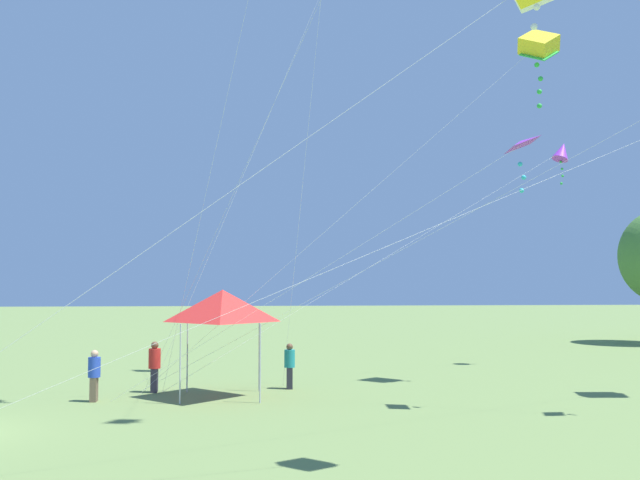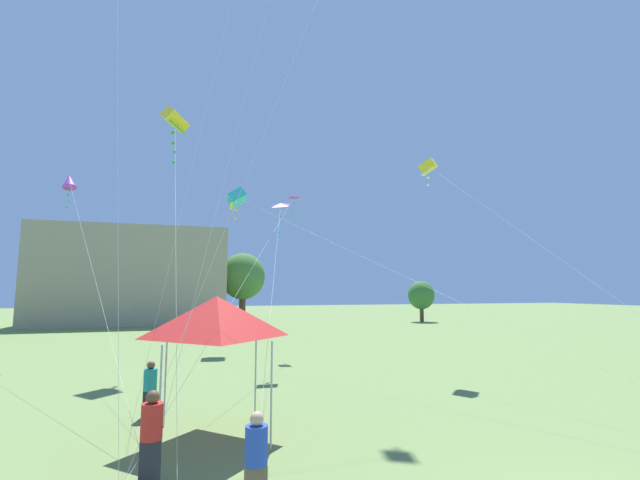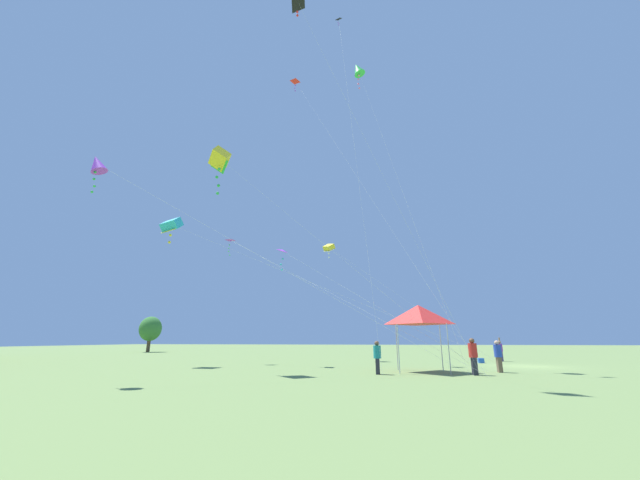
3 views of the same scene
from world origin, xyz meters
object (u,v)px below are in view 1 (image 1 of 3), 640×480
(festival_tent, at_px, (222,306))
(kite_purple_diamond_1, at_px, (562,152))
(person_blue_shirt, at_px, (94,374))
(person_red_shirt, at_px, (155,365))
(kite_yellow_box_9, at_px, (539,46))
(kite_purple_delta_2, at_px, (519,147))
(person_teal_shirt, at_px, (290,364))

(festival_tent, relative_size, kite_purple_diamond_1, 0.20)
(festival_tent, relative_size, person_blue_shirt, 2.17)
(festival_tent, xyz_separation_m, person_red_shirt, (-1.40, -2.51, -2.20))
(festival_tent, height_order, kite_purple_diamond_1, kite_purple_diamond_1)
(festival_tent, relative_size, kite_yellow_box_9, 0.23)
(person_red_shirt, relative_size, kite_purple_delta_2, 0.13)
(person_red_shirt, bearing_deg, kite_purple_diamond_1, -0.89)
(festival_tent, xyz_separation_m, person_teal_shirt, (-1.81, 2.48, -2.28))
(festival_tent, distance_m, kite_yellow_box_9, 16.37)
(festival_tent, relative_size, person_red_shirt, 2.03)
(kite_purple_delta_2, bearing_deg, festival_tent, -111.51)
(person_teal_shirt, bearing_deg, kite_yellow_box_9, 177.42)
(kite_purple_diamond_1, relative_size, kite_purple_delta_2, 1.37)
(festival_tent, relative_size, person_teal_shirt, 2.20)
(person_teal_shirt, xyz_separation_m, kite_purple_delta_2, (5.54, 6.99, 7.40))
(person_red_shirt, height_order, kite_purple_delta_2, kite_purple_delta_2)
(festival_tent, bearing_deg, kite_purple_delta_2, 68.49)
(person_blue_shirt, xyz_separation_m, person_red_shirt, (-1.89, 1.76, 0.07))
(festival_tent, xyz_separation_m, kite_purple_diamond_1, (-7.84, 16.15, 7.25))
(person_red_shirt, distance_m, kite_purple_diamond_1, 21.89)
(festival_tent, distance_m, person_red_shirt, 3.62)
(festival_tent, xyz_separation_m, kite_yellow_box_9, (-1.83, 12.53, 10.37))
(person_teal_shirt, relative_size, kite_purple_delta_2, 0.12)
(person_red_shirt, bearing_deg, kite_purple_delta_2, -43.11)
(person_red_shirt, relative_size, kite_purple_diamond_1, 0.10)
(person_red_shirt, bearing_deg, person_blue_shirt, -152.83)
(person_red_shirt, relative_size, kite_yellow_box_9, 0.11)
(festival_tent, distance_m, person_blue_shirt, 4.86)
(festival_tent, height_order, person_blue_shirt, festival_tent)
(person_blue_shirt, relative_size, kite_purple_delta_2, 0.13)
(person_red_shirt, bearing_deg, kite_yellow_box_9, -18.30)
(kite_purple_delta_2, bearing_deg, person_blue_shirt, -103.25)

